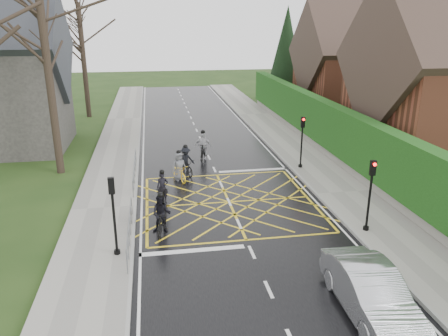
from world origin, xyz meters
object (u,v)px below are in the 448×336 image
object	(u,v)px
cyclist_mid	(186,163)
cyclist_lead	(179,170)
cyclist_back	(162,218)
cyclist_front	(203,149)
car	(371,292)
cyclist_rear	(163,192)

from	to	relation	value
cyclist_mid	cyclist_lead	world-z (taller)	cyclist_mid
cyclist_back	cyclist_front	xyz separation A→B (m)	(2.95, 9.92, 0.02)
cyclist_back	cyclist_lead	world-z (taller)	cyclist_back
cyclist_back	cyclist_front	bearing A→B (deg)	85.72
car	cyclist_lead	bearing A→B (deg)	112.44
cyclist_mid	car	xyz separation A→B (m)	(4.42, -13.74, 0.11)
cyclist_back	cyclist_lead	size ratio (longest dim) A/B	0.99
cyclist_rear	cyclist_lead	bearing A→B (deg)	74.09
cyclist_back	cyclist_mid	world-z (taller)	cyclist_back
cyclist_rear	cyclist_front	world-z (taller)	cyclist_front
cyclist_rear	cyclist_mid	xyz separation A→B (m)	(1.47, 4.07, 0.09)
cyclist_rear	cyclist_lead	world-z (taller)	cyclist_lead
car	cyclist_front	bearing A→B (deg)	102.11
car	cyclist_rear	bearing A→B (deg)	122.78
cyclist_rear	car	size ratio (longest dim) A/B	0.39
cyclist_back	car	bearing A→B (deg)	-34.65
cyclist_mid	cyclist_lead	distance (m)	1.13
cyclist_rear	cyclist_lead	size ratio (longest dim) A/B	0.93
cyclist_mid	car	size ratio (longest dim) A/B	0.42
cyclist_rear	cyclist_front	distance (m)	7.28
cyclist_rear	car	bearing A→B (deg)	-56.18
cyclist_back	car	xyz separation A→B (m)	(6.03, -6.46, 0.06)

